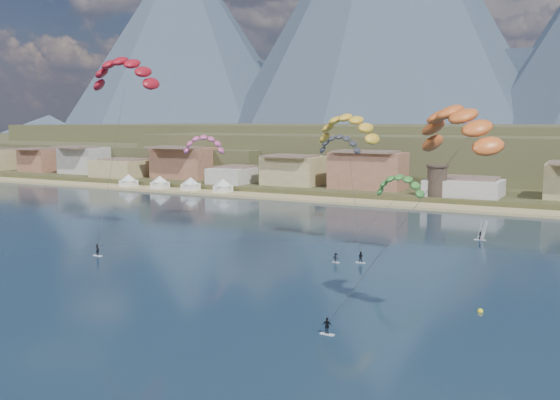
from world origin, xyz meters
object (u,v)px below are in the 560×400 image
object	(u,v)px
watchtower	(437,180)
kitesurfer_green	(399,183)
kitesurfer_yellow	(348,124)
buoy	(480,311)
kitesurfer_orange	(459,122)
kitesurfer_red	(124,69)
windsurfer	(481,234)

from	to	relation	value
watchtower	kitesurfer_green	distance (m)	67.50
watchtower	kitesurfer_green	bearing A→B (deg)	-81.80
kitesurfer_yellow	buoy	bearing A→B (deg)	-45.60
kitesurfer_yellow	kitesurfer_orange	world-z (taller)	kitesurfer_orange
watchtower	kitesurfer_red	bearing A→B (deg)	-118.42
watchtower	kitesurfer_orange	size ratio (longest dim) A/B	0.33
kitesurfer_red	kitesurfer_orange	distance (m)	73.34
kitesurfer_yellow	windsurfer	bearing A→B (deg)	41.00
kitesurfer_yellow	watchtower	bearing A→B (deg)	89.88
watchtower	buoy	bearing A→B (deg)	-73.42
kitesurfer_orange	windsurfer	bearing A→B (deg)	96.75
watchtower	kitesurfer_orange	xyz separation A→B (m)	(26.53, -102.56, 15.90)
buoy	kitesurfer_red	bearing A→B (deg)	165.05
kitesurfer_red	kitesurfer_yellow	distance (m)	43.50
kitesurfer_red	kitesurfer_green	xyz separation A→B (m)	(50.70, 9.39, -19.99)
buoy	kitesurfer_orange	bearing A→B (deg)	-101.06
kitesurfer_orange	kitesurfer_green	bearing A→B (deg)	115.20
kitesurfer_green	windsurfer	distance (m)	23.91
watchtower	windsurfer	xyz separation A→B (m)	(20.07, -48.01, -5.15)
watchtower	kitesurfer_orange	distance (m)	107.13
kitesurfer_green	buoy	world-z (taller)	kitesurfer_green
kitesurfer_red	buoy	distance (m)	78.44
kitesurfer_orange	buoy	size ratio (longest dim) A/B	38.74
kitesurfer_yellow	kitesurfer_green	bearing A→B (deg)	-5.79
kitesurfer_red	kitesurfer_green	size ratio (longest dim) A/B	2.18
kitesurfer_yellow	kitesurfer_orange	distance (m)	45.60
watchtower	kitesurfer_yellow	world-z (taller)	kitesurfer_yellow
watchtower	kitesurfer_red	world-z (taller)	kitesurfer_red
kitesurfer_green	windsurfer	bearing A→B (deg)	60.54
kitesurfer_yellow	buoy	world-z (taller)	kitesurfer_yellow
kitesurfer_yellow	kitesurfer_green	xyz separation A→B (m)	(9.74, -0.99, -9.66)
kitesurfer_red	buoy	world-z (taller)	kitesurfer_red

